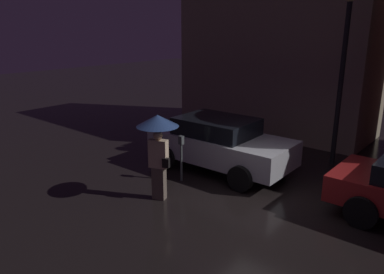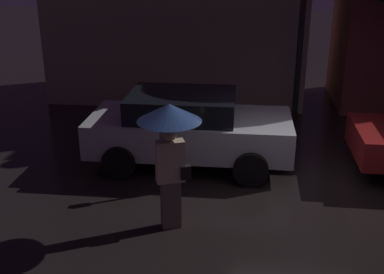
{
  "view_description": "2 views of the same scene",
  "coord_description": "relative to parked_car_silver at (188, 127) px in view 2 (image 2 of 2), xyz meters",
  "views": [
    {
      "loc": [
        3.69,
        -6.81,
        3.93
      ],
      "look_at": [
        -2.08,
        0.04,
        1.29
      ],
      "focal_mm": 35.0,
      "sensor_mm": 36.0,
      "label": 1
    },
    {
      "loc": [
        -0.94,
        -7.67,
        4.11
      ],
      "look_at": [
        -1.99,
        0.26,
        1.03
      ],
      "focal_mm": 45.0,
      "sensor_mm": 36.0,
      "label": 2
    }
  ],
  "objects": [
    {
      "name": "ground_plane",
      "position": [
        2.22,
        -1.43,
        -0.79
      ],
      "size": [
        60.0,
        60.0,
        0.0
      ],
      "primitive_type": "plane",
      "color": "black"
    },
    {
      "name": "parked_car_silver",
      "position": [
        0.0,
        0.0,
        0.0
      ],
      "size": [
        4.1,
        2.03,
        1.48
      ],
      "rotation": [
        0.0,
        0.0,
        0.02
      ],
      "color": "#B7B7BF",
      "rests_on": "ground"
    },
    {
      "name": "pedestrian_with_umbrella",
      "position": [
        0.07,
        -2.51,
        0.79
      ],
      "size": [
        0.97,
        0.97,
        2.05
      ],
      "rotation": [
        0.0,
        0.0,
        0.37
      ],
      "color": "#66564C",
      "rests_on": "ground"
    },
    {
      "name": "parking_meter",
      "position": [
        -0.25,
        -1.36,
        -0.02
      ],
      "size": [
        0.12,
        0.1,
        1.24
      ],
      "color": "#4C5154",
      "rests_on": "ground"
    }
  ]
}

